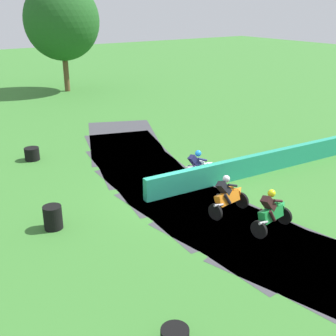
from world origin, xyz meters
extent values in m
plane|color=#38752D|center=(0.00, 0.00, 0.00)|extent=(120.00, 120.00, 0.00)
cube|color=#3D3D42|center=(1.79, 7.39, 0.00)|extent=(6.47, 8.66, 0.01)
cube|color=#3D3D42|center=(0.93, 5.00, 0.00)|extent=(5.77, 8.57, 0.01)
cube|color=#3D3D42|center=(0.34, 2.52, 0.00)|extent=(5.00, 8.36, 0.01)
cube|color=#3D3D42|center=(0.04, 0.00, 0.00)|extent=(4.16, 8.05, 0.01)
cube|color=#3D3D42|center=(0.03, -2.54, 0.00)|extent=(4.10, 8.03, 0.01)
cube|color=#3D3D42|center=(0.31, -5.07, 0.00)|extent=(4.94, 8.35, 0.01)
cube|color=#239375|center=(5.15, -0.32, 0.45)|extent=(12.91, 1.09, 0.90)
cylinder|color=black|center=(2.11, 0.30, 0.29)|extent=(0.13, 0.71, 0.71)
cylinder|color=black|center=(0.71, 0.38, 0.29)|extent=(0.13, 0.71, 0.71)
cube|color=silver|center=(1.41, 0.40, 0.59)|extent=(1.02, 0.41, 0.45)
ellipsoid|color=silver|center=(1.59, 0.44, 0.84)|extent=(0.46, 0.34, 0.29)
cone|color=silver|center=(2.09, 0.39, 0.71)|extent=(0.40, 0.39, 0.46)
cylinder|color=#B2B2B7|center=(0.80, 0.30, 0.53)|extent=(0.41, 0.14, 0.17)
cube|color=#1E1E4C|center=(1.33, 0.48, 0.96)|extent=(0.51, 0.41, 0.61)
sphere|color=#1E7FE0|center=(1.56, 0.53, 1.24)|extent=(0.26, 0.26, 0.26)
cylinder|color=#1E1E4C|center=(1.62, 0.65, 0.95)|extent=(0.43, 0.15, 0.24)
cylinder|color=#1E1E4C|center=(1.60, 0.30, 1.02)|extent=(0.43, 0.15, 0.24)
cylinder|color=#1E1E4C|center=(1.24, 0.59, 0.57)|extent=(0.27, 0.19, 0.42)
cylinder|color=#1E1E4C|center=(1.22, 0.24, 0.64)|extent=(0.27, 0.19, 0.42)
cylinder|color=black|center=(1.36, -2.34, 0.28)|extent=(0.19, 0.76, 0.76)
cylinder|color=black|center=(-0.03, -2.52, 0.28)|extent=(0.19, 0.76, 0.76)
cube|color=orange|center=(0.65, -2.33, 0.57)|extent=(1.04, 0.52, 0.47)
ellipsoid|color=orange|center=(0.82, -2.23, 0.82)|extent=(0.48, 0.39, 0.32)
cone|color=orange|center=(1.32, -2.21, 0.68)|extent=(0.43, 0.45, 0.48)
cylinder|color=#B2B2B7|center=(0.08, -2.55, 0.53)|extent=(0.42, 0.14, 0.18)
cube|color=black|center=(0.56, -2.22, 0.93)|extent=(0.54, 0.45, 0.63)
sphere|color=white|center=(0.77, -2.11, 1.20)|extent=(0.26, 0.26, 0.26)
cylinder|color=black|center=(0.81, -2.01, 0.90)|extent=(0.44, 0.12, 0.24)
cylinder|color=black|center=(0.86, -2.35, 1.01)|extent=(0.44, 0.12, 0.24)
cylinder|color=black|center=(0.45, -2.18, 0.53)|extent=(0.29, 0.22, 0.42)
cylinder|color=black|center=(0.50, -2.52, 0.65)|extent=(0.29, 0.22, 0.42)
cylinder|color=black|center=(1.70, -4.04, 0.29)|extent=(0.19, 0.72, 0.71)
cylinder|color=black|center=(0.31, -4.25, 0.29)|extent=(0.19, 0.72, 0.71)
cube|color=#198438|center=(0.99, -4.08, 0.59)|extent=(1.04, 0.50, 0.45)
ellipsoid|color=#198438|center=(1.16, -4.00, 0.84)|extent=(0.48, 0.38, 0.29)
cone|color=#198438|center=(1.66, -3.96, 0.70)|extent=(0.44, 0.42, 0.46)
cylinder|color=#B2B2B7|center=(0.42, -4.30, 0.53)|extent=(0.42, 0.15, 0.17)
cube|color=#331919|center=(0.90, -4.02, 0.96)|extent=(0.54, 0.39, 0.61)
sphere|color=yellow|center=(1.11, -3.93, 1.24)|extent=(0.26, 0.26, 0.26)
cylinder|color=#331919|center=(1.15, -3.80, 0.95)|extent=(0.44, 0.14, 0.24)
cylinder|color=#331919|center=(1.21, -4.14, 1.02)|extent=(0.44, 0.14, 0.24)
cylinder|color=#331919|center=(0.79, -3.93, 0.57)|extent=(0.29, 0.18, 0.42)
cylinder|color=#331919|center=(0.84, -4.28, 0.64)|extent=(0.29, 0.18, 0.42)
cylinder|color=black|center=(-3.36, 7.01, 0.10)|extent=(0.69, 0.69, 0.20)
cylinder|color=black|center=(-3.36, 7.01, 0.30)|extent=(0.69, 0.69, 0.20)
cylinder|color=black|center=(-3.36, 7.01, 0.50)|extent=(0.69, 0.69, 0.20)
cylinder|color=black|center=(-4.88, 0.03, 0.10)|extent=(0.62, 0.62, 0.20)
cylinder|color=black|center=(-4.88, 0.03, 0.30)|extent=(0.62, 0.62, 0.20)
cylinder|color=black|center=(-4.88, 0.03, 0.50)|extent=(0.62, 0.62, 0.20)
cylinder|color=black|center=(-4.88, 0.03, 0.70)|extent=(0.62, 0.62, 0.20)
cylinder|color=black|center=(-4.53, -6.50, 0.30)|extent=(0.64, 0.64, 0.20)
cylinder|color=brown|center=(4.48, 22.16, 1.55)|extent=(0.44, 0.44, 3.11)
ellipsoid|color=#1E511E|center=(4.48, 22.16, 5.64)|extent=(5.97, 5.97, 6.26)
camera|label=1|loc=(-8.83, -12.58, 7.06)|focal=46.03mm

